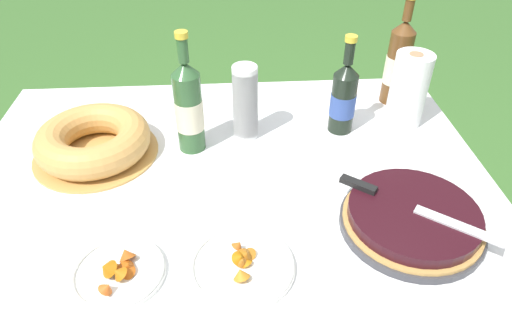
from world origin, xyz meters
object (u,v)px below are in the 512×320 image
bundt_cake (93,141)px  juice_bottle_red (343,98)px  cider_bottle_amber (398,63)px  snack_plate_left (242,265)px  cup_stack (245,103)px  paper_towel_roll (408,90)px  berry_tart (412,219)px  snack_plate_near (119,271)px  serving_knife (403,203)px  cider_bottle_green (189,107)px

bundt_cake → juice_bottle_red: size_ratio=1.16×
cider_bottle_amber → snack_plate_left: cider_bottle_amber is taller
cup_stack → juice_bottle_red: 0.29m
bundt_cake → paper_towel_roll: size_ratio=1.50×
cup_stack → juice_bottle_red: bearing=3.4°
cider_bottle_amber → paper_towel_roll: size_ratio=1.55×
berry_tart → bundt_cake: size_ratio=0.96×
bundt_cake → snack_plate_near: size_ratio=1.76×
serving_knife → cup_stack: (-0.34, 0.39, 0.05)m
paper_towel_roll → snack_plate_near: bearing=-145.1°
snack_plate_near → paper_towel_roll: (0.78, 0.54, 0.10)m
snack_plate_left → serving_knife: bearing=16.8°
bundt_cake → cider_bottle_amber: size_ratio=0.97×
berry_tart → juice_bottle_red: size_ratio=1.11×
cider_bottle_green → snack_plate_near: bearing=-106.3°
berry_tart → cider_bottle_green: bearing=145.6°
paper_towel_roll → cup_stack: bearing=-175.0°
snack_plate_near → cider_bottle_green: bearing=73.7°
berry_tart → snack_plate_left: berry_tart is taller
snack_plate_near → paper_towel_roll: 0.96m
cider_bottle_green → cider_bottle_amber: size_ratio=0.98×
berry_tart → serving_knife: size_ratio=1.06×
paper_towel_roll → serving_knife: bearing=-108.8°
berry_tart → cider_bottle_amber: (0.13, 0.58, 0.11)m
berry_tart → cider_bottle_amber: 0.61m
serving_knife → paper_towel_roll: 0.46m
serving_knife → paper_towel_roll: bearing=109.1°
berry_tart → bundt_cake: bearing=156.8°
cider_bottle_green → serving_knife: bearing=-34.2°
serving_knife → cup_stack: bearing=169.4°
berry_tart → cup_stack: bearing=132.1°
bundt_cake → juice_bottle_red: juice_bottle_red is taller
snack_plate_near → paper_towel_roll: paper_towel_roll is taller
cup_stack → snack_plate_near: cup_stack is taller
bundt_cake → berry_tart: bearing=-23.2°
bundt_cake → juice_bottle_red: 0.72m
snack_plate_left → cider_bottle_amber: bearing=52.2°
berry_tart → paper_towel_roll: bearing=74.6°
cider_bottle_amber → serving_knife: bearing=-105.1°
serving_knife → cider_bottle_green: 0.61m
juice_bottle_red → snack_plate_near: juice_bottle_red is taller
berry_tart → snack_plate_left: size_ratio=1.46×
cider_bottle_green → snack_plate_left: size_ratio=1.54×
cider_bottle_green → snack_plate_near: size_ratio=1.77×
serving_knife → cider_bottle_green: bearing=-176.3°
cup_stack → cider_bottle_green: (-0.16, -0.05, 0.02)m
berry_tart → cup_stack: (-0.37, 0.41, 0.09)m
cup_stack → snack_plate_left: bearing=-93.5°
berry_tart → snack_plate_left: (-0.40, -0.10, -0.02)m
cup_stack → cider_bottle_amber: 0.53m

